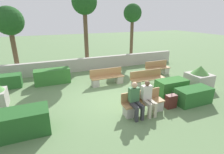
% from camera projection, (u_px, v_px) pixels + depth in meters
% --- Properties ---
extents(ground_plane, '(60.00, 60.00, 0.00)m').
position_uv_depth(ground_plane, '(112.00, 100.00, 7.98)').
color(ground_plane, '#607F51').
extents(perimeter_wall, '(14.06, 0.30, 0.87)m').
position_uv_depth(perimeter_wall, '(85.00, 64.00, 12.07)').
color(perimeter_wall, '#ADA89E').
rests_on(perimeter_wall, ground_plane).
extents(bench_front, '(1.72, 0.48, 0.86)m').
position_uv_depth(bench_front, '(143.00, 105.00, 6.85)').
color(bench_front, '#A37A4C').
rests_on(bench_front, ground_plane).
extents(bench_left_side, '(1.63, 0.49, 0.86)m').
position_uv_depth(bench_left_side, '(158.00, 70.00, 11.25)').
color(bench_left_side, '#A37A4C').
rests_on(bench_left_side, ground_plane).
extents(bench_right_side, '(1.93, 0.48, 0.86)m').
position_uv_depth(bench_right_side, '(148.00, 80.00, 9.38)').
color(bench_right_side, '#A37A4C').
rests_on(bench_right_side, ground_plane).
extents(bench_back, '(1.87, 0.48, 0.86)m').
position_uv_depth(bench_back, '(107.00, 79.00, 9.65)').
color(bench_back, '#A37A4C').
rests_on(bench_back, ground_plane).
extents(person_seated_man, '(0.38, 0.64, 1.32)m').
position_uv_depth(person_seated_man, '(148.00, 96.00, 6.63)').
color(person_seated_man, '#B2A893').
rests_on(person_seated_man, ground_plane).
extents(person_seated_woman, '(0.38, 0.64, 1.35)m').
position_uv_depth(person_seated_woman, '(135.00, 98.00, 6.43)').
color(person_seated_woman, '#333338').
rests_on(person_seated_woman, ground_plane).
extents(hedge_block_near_left, '(1.47, 0.74, 0.75)m').
position_uv_depth(hedge_block_near_left, '(171.00, 87.00, 8.38)').
color(hedge_block_near_left, '#33702D').
rests_on(hedge_block_near_left, ground_plane).
extents(hedge_block_near_right, '(2.03, 0.89, 0.82)m').
position_uv_depth(hedge_block_near_right, '(16.00, 124.00, 5.51)').
color(hedge_block_near_right, '#235623').
rests_on(hedge_block_near_right, ground_plane).
extents(hedge_block_mid_left, '(1.42, 0.73, 0.69)m').
position_uv_depth(hedge_block_mid_left, '(7.00, 81.00, 9.20)').
color(hedge_block_mid_left, '#286028').
rests_on(hedge_block_mid_left, ground_plane).
extents(hedge_block_mid_right, '(1.58, 0.73, 0.70)m').
position_uv_depth(hedge_block_mid_right, '(193.00, 96.00, 7.56)').
color(hedge_block_mid_right, '#286028').
rests_on(hedge_block_mid_right, ground_plane).
extents(hedge_block_far_left, '(1.90, 0.69, 0.82)m').
position_uv_depth(hedge_block_far_left, '(52.00, 76.00, 9.77)').
color(hedge_block_far_left, '#33702D').
rests_on(hedge_block_far_left, ground_plane).
extents(planter_corner_left, '(1.09, 1.09, 1.18)m').
position_uv_depth(planter_corner_left, '(199.00, 78.00, 9.16)').
color(planter_corner_left, '#ADA89E').
rests_on(planter_corner_left, ground_plane).
extents(suitcase, '(0.45, 0.25, 0.77)m').
position_uv_depth(suitcase, '(171.00, 101.00, 7.20)').
color(suitcase, '#471E19').
rests_on(suitcase, ground_plane).
extents(tree_leftmost, '(1.70, 1.70, 4.17)m').
position_uv_depth(tree_leftmost, '(9.00, 22.00, 10.44)').
color(tree_leftmost, brown).
rests_on(tree_leftmost, ground_plane).
extents(tree_center_left, '(1.71, 1.71, 5.35)m').
position_uv_depth(tree_center_left, '(84.00, 4.00, 11.70)').
color(tree_center_left, brown).
rests_on(tree_center_left, ground_plane).
extents(tree_center_right, '(1.40, 1.40, 4.50)m').
position_uv_depth(tree_center_right, '(132.00, 15.00, 13.63)').
color(tree_center_right, brown).
rests_on(tree_center_right, ground_plane).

